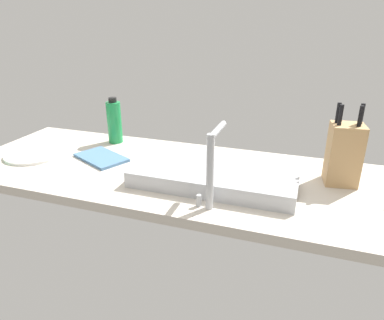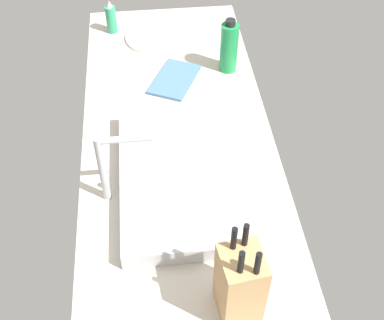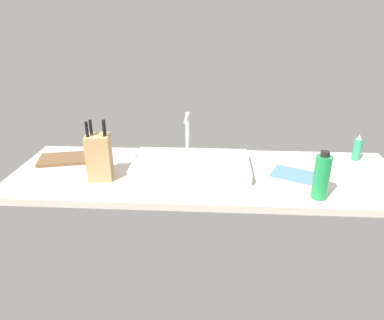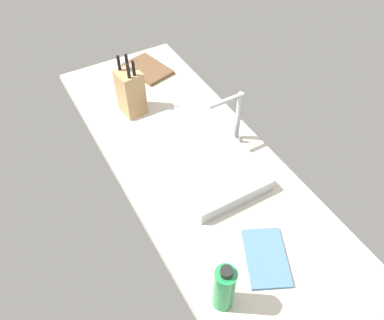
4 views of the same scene
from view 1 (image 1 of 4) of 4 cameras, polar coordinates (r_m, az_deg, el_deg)
countertop_slab at (r=136.52cm, az=1.08°, el=-2.96°), size 194.64×64.44×3.50cm
sink_basin at (r=130.31cm, az=4.04°, el=-2.06°), size 58.43×33.44×5.73cm
faucet at (r=108.16cm, az=3.20°, el=-0.28°), size 5.50×16.31×24.62cm
knife_block at (r=135.61cm, az=23.35°, el=0.95°), size 12.22×11.35×29.10cm
water_bottle at (r=171.49cm, az=-12.44°, el=6.06°), size 6.74×6.74×21.61cm
dinner_plate at (r=168.40cm, az=-24.12°, el=0.88°), size 24.62×24.62×1.20cm
dish_towel at (r=154.76cm, az=-14.45°, el=0.38°), size 26.32×22.27×1.20cm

